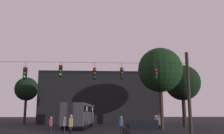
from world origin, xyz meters
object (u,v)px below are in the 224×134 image
pedestrian_crossing_right (51,125)px  pedestrian_trailing (156,125)px  pedestrian_crossing_left (121,125)px  tree_behind_building (183,83)px  car_near_right (141,132)px  tree_right_far (160,70)px  pedestrian_far_side (64,125)px  pedestrian_crossing_center (71,125)px  city_bus (80,113)px  tree_left_silhouette (27,89)px  pedestrian_near_bus (159,123)px

pedestrian_crossing_right → pedestrian_trailing: bearing=-13.5°
pedestrian_crossing_left → tree_behind_building: 17.98m
car_near_right → tree_right_far: (4.90, 13.95, 6.16)m
pedestrian_crossing_left → pedestrian_crossing_right: (-6.09, 0.86, -0.03)m
pedestrian_far_side → tree_right_far: (10.40, 6.05, 6.09)m
pedestrian_crossing_center → city_bus: bearing=91.3°
pedestrian_far_side → tree_left_silhouette: 22.35m
pedestrian_crossing_right → car_near_right: bearing=-48.5°
pedestrian_far_side → tree_right_far: tree_right_far is taller
pedestrian_near_bus → tree_right_far: size_ratio=0.18×
car_near_right → tree_behind_building: tree_behind_building is taller
pedestrian_crossing_right → pedestrian_trailing: (8.79, -2.12, 0.09)m
car_near_right → pedestrian_trailing: size_ratio=2.53×
pedestrian_far_side → tree_right_far: size_ratio=0.16×
tree_left_silhouette → tree_behind_building: size_ratio=0.89×
car_near_right → pedestrian_trailing: 5.80m
pedestrian_trailing → pedestrian_crossing_right: bearing=166.5°
pedestrian_crossing_left → city_bus: bearing=112.1°
pedestrian_near_bus → pedestrian_crossing_right: bearing=176.5°
pedestrian_crossing_left → pedestrian_far_side: (-4.97, 1.26, -0.05)m
pedestrian_crossing_center → tree_behind_building: tree_behind_building is taller
pedestrian_far_side → city_bus: bearing=86.1°
pedestrian_far_side → tree_right_far: bearing=30.2°
pedestrian_crossing_left → pedestrian_trailing: 2.99m
city_bus → pedestrian_crossing_left: (4.32, -10.64, -0.95)m
pedestrian_trailing → tree_right_far: 10.80m
tree_left_silhouette → pedestrian_far_side: bearing=-64.9°
car_near_right → pedestrian_crossing_left: 6.66m
city_bus → pedestrian_near_bus: (7.66, -10.36, -0.87)m
car_near_right → pedestrian_crossing_center: pedestrian_crossing_center is taller
tree_behind_building → pedestrian_far_side: bearing=-141.0°
city_bus → pedestrian_crossing_left: 11.52m
city_bus → pedestrian_far_side: (-0.64, -9.38, -1.00)m
pedestrian_crossing_left → tree_left_silhouette: (-14.21, 21.00, 4.92)m
pedestrian_crossing_center → pedestrian_crossing_right: size_ratio=1.12×
pedestrian_near_bus → tree_right_far: (2.10, 7.03, 5.96)m
pedestrian_trailing → tree_behind_building: (7.66, 14.96, 5.23)m
pedestrian_near_bus → pedestrian_crossing_center: bearing=-162.0°
pedestrian_crossing_left → tree_behind_building: size_ratio=0.18×
pedestrian_crossing_right → pedestrian_far_side: (1.12, 0.41, -0.02)m
pedestrian_crossing_right → pedestrian_near_bus: size_ratio=0.90×
pedestrian_crossing_center → pedestrian_trailing: bearing=7.2°
pedestrian_crossing_right → city_bus: bearing=79.8°
pedestrian_crossing_center → tree_behind_building: size_ratio=0.20×
pedestrian_trailing → pedestrian_crossing_left: bearing=155.0°
pedestrian_crossing_center → tree_right_far: bearing=44.9°
pedestrian_crossing_left → tree_behind_building: (10.37, 13.70, 5.29)m
pedestrian_near_bus → tree_right_far: 9.46m
pedestrian_crossing_center → pedestrian_crossing_right: (-2.05, 2.97, -0.13)m
city_bus → pedestrian_trailing: bearing=-59.4°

